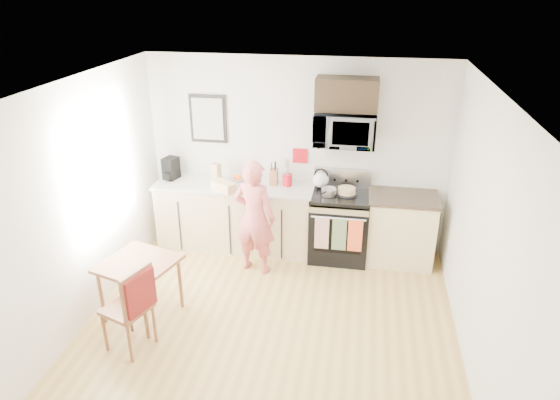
% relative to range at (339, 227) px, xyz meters
% --- Properties ---
extents(floor, '(4.60, 4.60, 0.00)m').
position_rel_range_xyz_m(floor, '(-0.63, -1.98, -0.44)').
color(floor, '#AD8443').
rests_on(floor, ground).
extents(back_wall, '(4.00, 0.04, 2.60)m').
position_rel_range_xyz_m(back_wall, '(-0.63, 0.32, 0.86)').
color(back_wall, silver).
rests_on(back_wall, floor).
extents(left_wall, '(0.04, 4.60, 2.60)m').
position_rel_range_xyz_m(left_wall, '(-2.63, -1.98, 0.86)').
color(left_wall, silver).
rests_on(left_wall, floor).
extents(right_wall, '(0.04, 4.60, 2.60)m').
position_rel_range_xyz_m(right_wall, '(1.37, -1.98, 0.86)').
color(right_wall, silver).
rests_on(right_wall, floor).
extents(ceiling, '(4.00, 4.60, 0.04)m').
position_rel_range_xyz_m(ceiling, '(-0.63, -1.98, 2.16)').
color(ceiling, white).
rests_on(ceiling, back_wall).
extents(window, '(0.06, 1.40, 1.50)m').
position_rel_range_xyz_m(window, '(-2.59, -1.18, 1.11)').
color(window, white).
rests_on(window, left_wall).
extents(cabinet_left, '(2.10, 0.60, 0.90)m').
position_rel_range_xyz_m(cabinet_left, '(-1.43, 0.02, 0.01)').
color(cabinet_left, '#DABD8B').
rests_on(cabinet_left, floor).
extents(countertop_left, '(2.14, 0.64, 0.04)m').
position_rel_range_xyz_m(countertop_left, '(-1.43, 0.02, 0.48)').
color(countertop_left, beige).
rests_on(countertop_left, cabinet_left).
extents(cabinet_right, '(0.84, 0.60, 0.90)m').
position_rel_range_xyz_m(cabinet_right, '(0.80, 0.02, 0.01)').
color(cabinet_right, '#DABD8B').
rests_on(cabinet_right, floor).
extents(countertop_right, '(0.88, 0.64, 0.04)m').
position_rel_range_xyz_m(countertop_right, '(0.80, 0.02, 0.48)').
color(countertop_right, black).
rests_on(countertop_right, cabinet_right).
extents(range, '(0.76, 0.70, 1.16)m').
position_rel_range_xyz_m(range, '(0.00, 0.00, 0.00)').
color(range, black).
rests_on(range, floor).
extents(microwave, '(0.76, 0.51, 0.42)m').
position_rel_range_xyz_m(microwave, '(-0.00, 0.10, 1.32)').
color(microwave, '#ABACB0').
rests_on(microwave, back_wall).
extents(upper_cabinet, '(0.76, 0.35, 0.40)m').
position_rel_range_xyz_m(upper_cabinet, '(-0.00, 0.15, 1.74)').
color(upper_cabinet, black).
rests_on(upper_cabinet, back_wall).
extents(wall_art, '(0.50, 0.04, 0.65)m').
position_rel_range_xyz_m(wall_art, '(-1.83, 0.30, 1.31)').
color(wall_art, black).
rests_on(wall_art, back_wall).
extents(wall_trivet, '(0.20, 0.02, 0.20)m').
position_rel_range_xyz_m(wall_trivet, '(-0.58, 0.31, 0.86)').
color(wall_trivet, '#AF0F18').
rests_on(wall_trivet, back_wall).
extents(person, '(0.61, 0.47, 1.50)m').
position_rel_range_xyz_m(person, '(-1.03, -0.53, 0.31)').
color(person, '#B73235').
rests_on(person, floor).
extents(dining_table, '(0.78, 0.78, 0.68)m').
position_rel_range_xyz_m(dining_table, '(-2.06, -1.67, 0.17)').
color(dining_table, brown).
rests_on(dining_table, floor).
extents(chair, '(0.55, 0.52, 0.96)m').
position_rel_range_xyz_m(chair, '(-1.84, -2.24, 0.18)').
color(chair, brown).
rests_on(chair, floor).
extents(knife_block, '(0.10, 0.14, 0.22)m').
position_rel_range_xyz_m(knife_block, '(-0.91, 0.13, 0.61)').
color(knife_block, brown).
rests_on(knife_block, countertop_left).
extents(utensil_crock, '(0.13, 0.13, 0.38)m').
position_rel_range_xyz_m(utensil_crock, '(-0.72, 0.12, 0.66)').
color(utensil_crock, '#AF0F18').
rests_on(utensil_crock, countertop_left).
extents(fruit_bowl, '(0.23, 0.23, 0.09)m').
position_rel_range_xyz_m(fruit_bowl, '(-1.42, 0.17, 0.54)').
color(fruit_bowl, white).
rests_on(fruit_bowl, countertop_left).
extents(milk_carton, '(0.13, 0.13, 0.27)m').
position_rel_range_xyz_m(milk_carton, '(-1.68, 0.06, 0.64)').
color(milk_carton, tan).
rests_on(milk_carton, countertop_left).
extents(coffee_maker, '(0.22, 0.27, 0.30)m').
position_rel_range_xyz_m(coffee_maker, '(-2.33, 0.09, 0.64)').
color(coffee_maker, black).
rests_on(coffee_maker, countertop_left).
extents(bread_bag, '(0.36, 0.31, 0.12)m').
position_rel_range_xyz_m(bread_bag, '(-1.51, -0.20, 0.56)').
color(bread_bag, '#D8B471').
rests_on(bread_bag, countertop_left).
extents(cake, '(0.28, 0.28, 0.09)m').
position_rel_range_xyz_m(cake, '(0.07, -0.01, 0.53)').
color(cake, black).
rests_on(cake, range).
extents(kettle, '(0.21, 0.21, 0.27)m').
position_rel_range_xyz_m(kettle, '(-0.28, 0.17, 0.60)').
color(kettle, white).
rests_on(kettle, range).
extents(pot, '(0.19, 0.31, 0.10)m').
position_rel_range_xyz_m(pot, '(-0.15, -0.09, 0.54)').
color(pot, '#ABACB0').
rests_on(pot, range).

